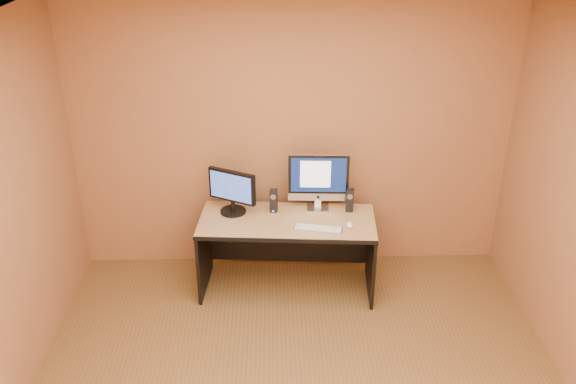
# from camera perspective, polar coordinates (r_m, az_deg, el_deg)

# --- Properties ---
(walls) EXTENTS (4.00, 4.00, 2.60)m
(walls) POSITION_cam_1_polar(r_m,az_deg,el_deg) (3.76, 1.35, -5.76)
(walls) COLOR #8F5D3A
(walls) RESTS_ON ground
(ceiling) EXTENTS (4.00, 4.00, 0.00)m
(ceiling) POSITION_cam_1_polar(r_m,az_deg,el_deg) (3.26, 1.59, 13.98)
(ceiling) COLOR white
(ceiling) RESTS_ON walls
(desk) EXTENTS (1.58, 0.78, 0.71)m
(desk) POSITION_cam_1_polar(r_m,az_deg,el_deg) (5.52, -0.09, -5.87)
(desk) COLOR tan
(desk) RESTS_ON ground
(imac) EXTENTS (0.56, 0.23, 0.53)m
(imac) POSITION_cam_1_polar(r_m,az_deg,el_deg) (5.43, 2.87, 0.96)
(imac) COLOR #B5B4B9
(imac) RESTS_ON desk
(second_monitor) EXTENTS (0.52, 0.42, 0.40)m
(second_monitor) POSITION_cam_1_polar(r_m,az_deg,el_deg) (5.40, -5.23, 0.00)
(second_monitor) COLOR black
(second_monitor) RESTS_ON desk
(speaker_left) EXTENTS (0.07, 0.08, 0.21)m
(speaker_left) POSITION_cam_1_polar(r_m,az_deg,el_deg) (5.44, -1.35, -0.81)
(speaker_left) COLOR black
(speaker_left) RESTS_ON desk
(speaker_right) EXTENTS (0.08, 0.08, 0.21)m
(speaker_right) POSITION_cam_1_polar(r_m,az_deg,el_deg) (5.47, 5.81, -0.78)
(speaker_right) COLOR black
(speaker_right) RESTS_ON desk
(keyboard) EXTENTS (0.43, 0.20, 0.02)m
(keyboard) POSITION_cam_1_polar(r_m,az_deg,el_deg) (5.20, 2.84, -3.42)
(keyboard) COLOR silver
(keyboard) RESTS_ON desk
(mouse) EXTENTS (0.06, 0.10, 0.03)m
(mouse) POSITION_cam_1_polar(r_m,az_deg,el_deg) (5.26, 5.79, -3.07)
(mouse) COLOR white
(mouse) RESTS_ON desk
(cable_a) EXTENTS (0.04, 0.21, 0.01)m
(cable_a) POSITION_cam_1_polar(r_m,az_deg,el_deg) (5.61, 2.40, -1.10)
(cable_a) COLOR black
(cable_a) RESTS_ON desk
(cable_b) EXTENTS (0.11, 0.15, 0.01)m
(cable_b) POSITION_cam_1_polar(r_m,az_deg,el_deg) (5.61, 2.28, -1.10)
(cable_b) COLOR black
(cable_b) RESTS_ON desk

